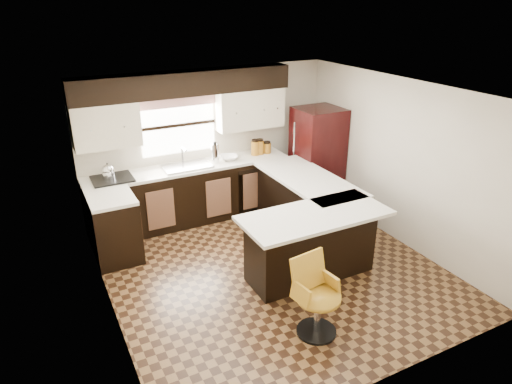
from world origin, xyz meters
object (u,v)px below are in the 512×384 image
peninsula_long (304,208)px  bar_chair (318,298)px  refrigerator (317,158)px  peninsula_return (311,245)px

peninsula_long → bar_chair: bar_chair is taller
refrigerator → bar_chair: size_ratio=1.90×
peninsula_long → refrigerator: size_ratio=1.13×
peninsula_return → bar_chair: (-0.56, -0.99, 0.00)m
peninsula_long → peninsula_return: 1.11m
peninsula_return → bar_chair: bar_chair is taller
peninsula_return → refrigerator: bearing=54.2°
peninsula_return → refrigerator: refrigerator is taller
peninsula_return → bar_chair: bearing=-119.5°
bar_chair → peninsula_long: bearing=53.4°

